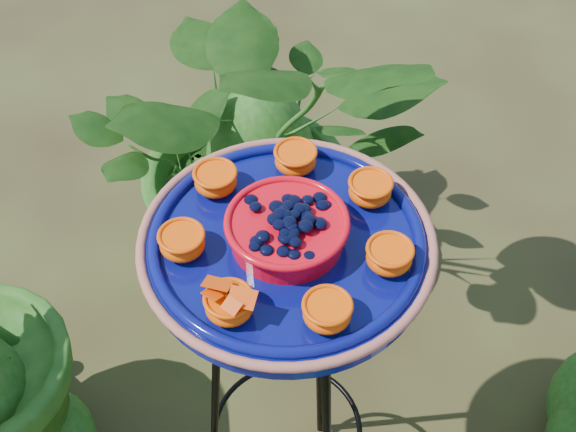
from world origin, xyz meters
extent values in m
torus|color=black|center=(-0.11, 0.11, 0.83)|extent=(0.27, 0.27, 0.02)
torus|color=black|center=(-0.11, 0.11, 0.29)|extent=(0.34, 0.34, 0.01)
cylinder|color=black|center=(-0.12, 0.25, 0.41)|extent=(0.02, 0.08, 0.83)
cylinder|color=black|center=(-0.22, 0.03, 0.41)|extent=(0.07, 0.06, 0.83)
cylinder|color=#080D5E|center=(-0.11, 0.11, 0.86)|extent=(0.47, 0.47, 0.04)
torus|color=#AC614E|center=(-0.11, 0.11, 0.87)|extent=(0.44, 0.44, 0.02)
torus|color=#080D5E|center=(-0.11, 0.11, 0.88)|extent=(0.41, 0.41, 0.02)
cylinder|color=red|center=(-0.11, 0.11, 0.89)|extent=(0.18, 0.18, 0.04)
torus|color=red|center=(-0.11, 0.11, 0.92)|extent=(0.18, 0.18, 0.01)
ellipsoid|color=black|center=(-0.11, 0.11, 0.92)|extent=(0.15, 0.15, 0.03)
ellipsoid|color=#FF3D02|center=(0.04, 0.16, 0.89)|extent=(0.07, 0.07, 0.03)
cylinder|color=#FD6505|center=(0.04, 0.16, 0.91)|extent=(0.06, 0.06, 0.01)
ellipsoid|color=#FF3D02|center=(-0.05, 0.26, 0.89)|extent=(0.07, 0.07, 0.03)
cylinder|color=#FD6505|center=(-0.05, 0.26, 0.91)|extent=(0.06, 0.06, 0.01)
ellipsoid|color=#FF3D02|center=(-0.18, 0.25, 0.89)|extent=(0.07, 0.07, 0.03)
cylinder|color=#FD6505|center=(-0.18, 0.25, 0.91)|extent=(0.06, 0.06, 0.01)
ellipsoid|color=#FF3D02|center=(-0.26, 0.14, 0.89)|extent=(0.07, 0.07, 0.03)
cylinder|color=#FD6505|center=(-0.26, 0.14, 0.91)|extent=(0.06, 0.06, 0.01)
ellipsoid|color=#FF3D02|center=(-0.22, 0.01, 0.89)|extent=(0.07, 0.07, 0.03)
cylinder|color=#FD6505|center=(-0.22, 0.01, 0.91)|extent=(0.06, 0.06, 0.01)
ellipsoid|color=#FF3D02|center=(-0.10, -0.04, 0.89)|extent=(0.07, 0.07, 0.03)
cylinder|color=#FD6505|center=(-0.10, -0.04, 0.91)|extent=(0.06, 0.06, 0.01)
ellipsoid|color=#FF3D02|center=(0.02, 0.03, 0.89)|extent=(0.07, 0.07, 0.03)
cylinder|color=#FD6505|center=(0.02, 0.03, 0.91)|extent=(0.06, 0.06, 0.01)
cylinder|color=black|center=(-0.10, -0.04, 0.92)|extent=(0.02, 0.03, 0.00)
cube|color=#FF4905|center=(-0.12, -0.03, 0.92)|extent=(0.04, 0.04, 0.01)
cube|color=#FF4905|center=(-0.08, -0.03, 0.92)|extent=(0.04, 0.04, 0.01)
imported|color=#144512|center=(-0.54, 0.62, 0.44)|extent=(1.05, 1.04, 0.89)
camera|label=1|loc=(0.33, -0.51, 1.77)|focal=50.00mm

